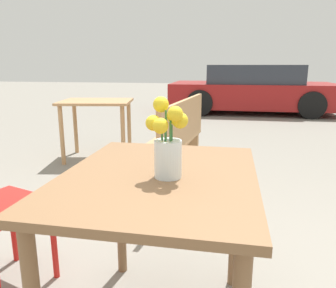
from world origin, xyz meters
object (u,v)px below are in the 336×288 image
object	(u,v)px
bench_near	(174,144)
parked_car	(252,90)
table_back	(97,110)
flower_vase	(168,146)
table_front	(159,200)

from	to	relation	value
bench_near	parked_car	distance (m)	5.67
bench_near	table_back	size ratio (longest dim) A/B	1.55
flower_vase	parked_car	world-z (taller)	parked_car
bench_near	table_back	distance (m)	1.44
table_back	parked_car	xyz separation A→B (m)	(2.18, 4.67, -0.05)
bench_near	table_back	bearing A→B (deg)	140.70
bench_near	table_front	bearing A→B (deg)	-82.79
flower_vase	table_front	bearing A→B (deg)	138.12
flower_vase	bench_near	bearing A→B (deg)	98.38
table_front	parked_car	world-z (taller)	parked_car
table_front	table_back	size ratio (longest dim) A/B	1.01
table_front	bench_near	world-z (taller)	bench_near
table_back	parked_car	size ratio (longest dim) A/B	0.24
table_front	flower_vase	size ratio (longest dim) A/B	3.18
bench_near	flower_vase	bearing A→B (deg)	-81.62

